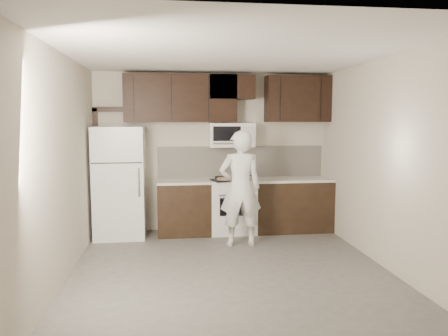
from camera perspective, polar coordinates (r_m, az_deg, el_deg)
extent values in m
plane|color=#54514F|center=(5.65, 0.90, -13.42)|extent=(4.50, 4.50, 0.00)
plane|color=beige|center=(7.58, -1.49, 2.10)|extent=(4.00, 0.00, 4.00)
plane|color=white|center=(5.38, 0.95, 14.77)|extent=(4.50, 4.50, 0.00)
cube|color=black|center=(7.36, -5.24, -5.25)|extent=(0.87, 0.62, 0.87)
cube|color=black|center=(7.65, 8.84, -4.85)|extent=(1.32, 0.62, 0.87)
cube|color=white|center=(7.28, -5.27, -1.74)|extent=(0.87, 0.64, 0.04)
cube|color=white|center=(7.57, 8.90, -1.48)|extent=(1.32, 0.64, 0.04)
cube|color=white|center=(7.43, 1.08, -5.03)|extent=(0.76, 0.62, 0.89)
cube|color=white|center=(7.35, 1.09, -1.56)|extent=(0.76, 0.62, 0.02)
cube|color=black|center=(7.12, 1.44, -5.08)|extent=(0.50, 0.01, 0.30)
cylinder|color=silver|center=(7.05, 1.49, -3.54)|extent=(0.55, 0.02, 0.02)
cylinder|color=black|center=(7.18, -0.16, -1.55)|extent=(0.20, 0.20, 0.03)
cylinder|color=black|center=(7.23, 2.67, -1.50)|extent=(0.20, 0.20, 0.03)
cylinder|color=black|center=(7.47, -0.44, -1.23)|extent=(0.20, 0.20, 0.03)
cylinder|color=black|center=(7.52, 2.28, -1.19)|extent=(0.20, 0.20, 0.03)
cube|color=beige|center=(7.64, 2.25, 0.86)|extent=(2.90, 0.02, 0.54)
cube|color=black|center=(7.35, -5.70, 9.04)|extent=(1.85, 0.35, 0.78)
cube|color=black|center=(7.67, 9.59, 8.87)|extent=(1.10, 0.35, 0.78)
cube|color=black|center=(7.44, 0.96, 10.50)|extent=(0.76, 0.35, 0.40)
cube|color=white|center=(7.41, 0.97, 4.33)|extent=(0.76, 0.38, 0.40)
cube|color=black|center=(7.20, 0.40, 4.51)|extent=(0.46, 0.01, 0.24)
cube|color=silver|center=(7.25, 3.23, 4.51)|extent=(0.18, 0.01, 0.24)
cylinder|color=silver|center=(7.18, 0.42, 3.22)|extent=(0.46, 0.02, 0.02)
cube|color=white|center=(7.27, -13.44, -1.82)|extent=(0.80, 0.72, 1.80)
cube|color=black|center=(6.87, -13.84, 0.64)|extent=(0.77, 0.01, 0.02)
cylinder|color=silver|center=(6.85, -11.05, -1.84)|extent=(0.03, 0.03, 0.45)
cube|color=black|center=(7.62, -16.28, -0.40)|extent=(0.08, 0.08, 2.10)
cube|color=black|center=(7.54, -14.94, 7.42)|extent=(0.50, 0.08, 0.08)
cylinder|color=silver|center=(7.23, 2.67, -1.11)|extent=(0.17, 0.17, 0.13)
sphere|color=black|center=(7.22, 2.68, -0.50)|extent=(0.04, 0.04, 0.04)
cylinder|color=black|center=(7.20, 3.67, -1.00)|extent=(0.15, 0.08, 0.02)
cube|color=black|center=(7.18, 0.27, -1.57)|extent=(0.52, 0.44, 0.02)
cylinder|color=tan|center=(7.18, 0.27, -1.39)|extent=(0.37, 0.37, 0.02)
imported|color=silver|center=(6.59, 2.13, -2.67)|extent=(0.65, 0.43, 1.76)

